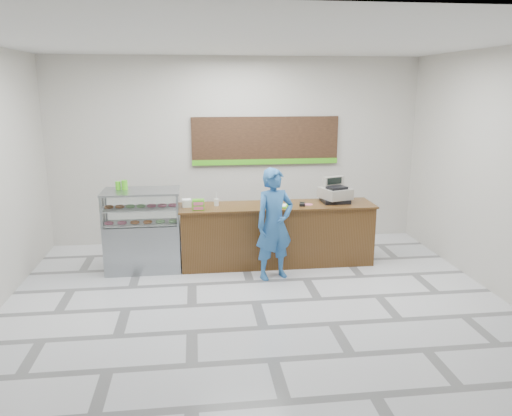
{
  "coord_description": "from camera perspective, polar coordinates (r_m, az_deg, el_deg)",
  "views": [
    {
      "loc": [
        -0.8,
        -6.44,
        2.95
      ],
      "look_at": [
        0.11,
        0.9,
        1.14
      ],
      "focal_mm": 35.0,
      "sensor_mm": 36.0,
      "label": 1
    }
  ],
  "objects": [
    {
      "name": "floor",
      "position": [
        7.12,
        -0.0,
        -10.73
      ],
      "size": [
        7.0,
        7.0,
        0.0
      ],
      "primitive_type": "plane",
      "color": "silver",
      "rests_on": "ground"
    },
    {
      "name": "back_wall",
      "position": [
        9.55,
        -2.23,
        6.49
      ],
      "size": [
        7.0,
        0.0,
        7.0
      ],
      "primitive_type": "plane",
      "rotation": [
        1.57,
        0.0,
        0.0
      ],
      "color": "beige",
      "rests_on": "floor"
    },
    {
      "name": "ceiling",
      "position": [
        6.51,
        -0.0,
        18.58
      ],
      "size": [
        7.0,
        7.0,
        0.0
      ],
      "primitive_type": "plane",
      "rotation": [
        3.14,
        0.0,
        0.0
      ],
      "color": "silver",
      "rests_on": "back_wall"
    },
    {
      "name": "sales_counter",
      "position": [
        8.46,
        2.41,
        -3.01
      ],
      "size": [
        3.26,
        0.76,
        1.03
      ],
      "color": "#563419",
      "rests_on": "floor"
    },
    {
      "name": "display_case",
      "position": [
        8.35,
        -12.8,
        -2.42
      ],
      "size": [
        1.22,
        0.72,
        1.33
      ],
      "color": "gray",
      "rests_on": "floor"
    },
    {
      "name": "menu_board",
      "position": [
        9.55,
        1.1,
        7.61
      ],
      "size": [
        2.8,
        0.06,
        0.9
      ],
      "color": "black",
      "rests_on": "back_wall"
    },
    {
      "name": "cash_register",
      "position": [
        8.6,
        9.01,
        1.72
      ],
      "size": [
        0.57,
        0.58,
        0.42
      ],
      "rotation": [
        0.0,
        0.0,
        0.34
      ],
      "color": "black",
      "rests_on": "sales_counter"
    },
    {
      "name": "card_terminal",
      "position": [
        8.28,
        5.31,
        0.43
      ],
      "size": [
        0.13,
        0.19,
        0.04
      ],
      "primitive_type": "cube",
      "rotation": [
        0.0,
        0.0,
        -0.24
      ],
      "color": "black",
      "rests_on": "sales_counter"
    },
    {
      "name": "serving_tray",
      "position": [
        8.22,
        2.37,
        0.28
      ],
      "size": [
        0.44,
        0.38,
        0.02
      ],
      "rotation": [
        0.0,
        0.0,
        -0.31
      ],
      "color": "#53C71B",
      "rests_on": "sales_counter"
    },
    {
      "name": "napkin_box",
      "position": [
        8.24,
        -7.94,
        0.57
      ],
      "size": [
        0.15,
        0.15,
        0.12
      ],
      "primitive_type": "cube",
      "rotation": [
        0.0,
        0.0,
        0.07
      ],
      "color": "white",
      "rests_on": "sales_counter"
    },
    {
      "name": "straw_cup",
      "position": [
        8.26,
        -4.56,
        0.65
      ],
      "size": [
        0.08,
        0.08,
        0.12
      ],
      "primitive_type": "cylinder",
      "color": "silver",
      "rests_on": "sales_counter"
    },
    {
      "name": "promo_box",
      "position": [
        8.01,
        -6.6,
        0.38
      ],
      "size": [
        0.19,
        0.13,
        0.17
      ],
      "primitive_type": "cube",
      "rotation": [
        0.0,
        0.0,
        -0.02
      ],
      "color": "#4CBE1C",
      "rests_on": "sales_counter"
    },
    {
      "name": "donut_decal",
      "position": [
        8.37,
        6.0,
        0.41
      ],
      "size": [
        0.15,
        0.15,
        0.0
      ],
      "primitive_type": "cylinder",
      "color": "#D75C80",
      "rests_on": "sales_counter"
    },
    {
      "name": "green_cup_left",
      "position": [
        8.35,
        -15.49,
        2.5
      ],
      "size": [
        0.09,
        0.09,
        0.13
      ],
      "primitive_type": "cylinder",
      "color": "#4CBE1C",
      "rests_on": "display_case"
    },
    {
      "name": "green_cup_right",
      "position": [
        8.31,
        -14.79,
        2.57
      ],
      "size": [
        0.1,
        0.1,
        0.15
      ],
      "primitive_type": "cylinder",
      "color": "#4CBE1C",
      "rests_on": "display_case"
    },
    {
      "name": "customer",
      "position": [
        7.73,
        2.12,
        -1.85
      ],
      "size": [
        0.74,
        0.61,
        1.75
      ],
      "primitive_type": "imported",
      "rotation": [
        0.0,
        0.0,
        0.34
      ],
      "color": "#2A62A3",
      "rests_on": "floor"
    }
  ]
}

